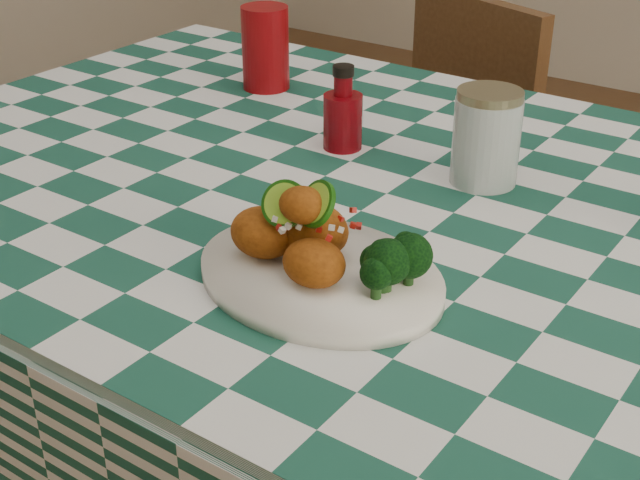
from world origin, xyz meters
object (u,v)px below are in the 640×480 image
Objects in this scene: plate at (320,276)px; wooden_chair_left at (409,196)px; red_tumbler at (265,48)px; ketchup_bottle at (343,107)px; mason_jar at (486,137)px; fried_chicken_pile at (308,227)px; dining_table at (378,419)px.

wooden_chair_left is (-0.40, 0.92, -0.37)m from plate.
plate is 1.07m from wooden_chair_left.
ketchup_bottle is at bearing -30.19° from red_tumbler.
mason_jar reaches higher than wooden_chair_left.
fried_chicken_pile is (-0.02, 0.00, 0.06)m from plate.
wooden_chair_left is (-0.34, 0.68, 0.04)m from dining_table.
plate is 2.05× the size of red_tumbler.
plate is 2.33× the size of ketchup_bottle.
dining_table is 12.42× the size of mason_jar.
plate is at bearing -46.84° from red_tumbler.
ketchup_bottle is at bearing -50.74° from wooden_chair_left.
red_tumbler is 0.60m from wooden_chair_left.
wooden_chair_left is (-0.20, 0.57, -0.42)m from ketchup_bottle.
fried_chicken_pile is 1.08m from wooden_chair_left.
ketchup_bottle is at bearing 118.15° from fried_chicken_pile.
dining_table is at bearing 100.33° from fried_chicken_pile.
fried_chicken_pile reaches higher than wooden_chair_left.
fried_chicken_pile is 1.17× the size of ketchup_bottle.
fried_chicken_pile is at bearing -79.67° from dining_table.
wooden_chair_left reaches higher than plate.
mason_jar reaches higher than plate.
red_tumbler is at bearing 163.43° from mason_jar.
ketchup_bottle reaches higher than wooden_chair_left.
plate is 0.41m from ketchup_bottle.
fried_chicken_pile is at bearing -61.85° from ketchup_bottle.
fried_chicken_pile is at bearing -97.08° from mason_jar.
ketchup_bottle is at bearing 120.25° from plate.
dining_table is 0.68m from red_tumbler.
ketchup_bottle is (0.27, -0.16, -0.01)m from red_tumbler.
red_tumbler is at bearing 133.16° from plate.
red_tumbler is 0.17× the size of wooden_chair_left.
red_tumbler reaches higher than plate.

